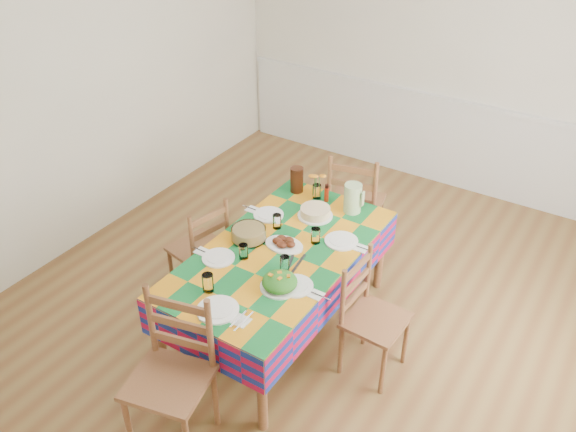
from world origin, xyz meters
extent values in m
cube|color=brown|center=(0.00, 0.00, -0.02)|extent=(4.50, 5.00, 0.04)
cube|color=silver|center=(0.00, 2.52, 1.35)|extent=(4.50, 0.04, 2.70)
cube|color=silver|center=(-2.27, 0.00, 1.35)|extent=(0.04, 5.00, 2.70)
cube|color=silver|center=(0.00, 2.47, 0.90)|extent=(4.41, 0.06, 0.04)
cube|color=silver|center=(0.00, 2.48, 0.45)|extent=(4.41, 0.03, 0.90)
cylinder|color=brown|center=(-0.57, -1.02, 0.32)|extent=(0.06, 0.06, 0.64)
cylinder|color=brown|center=(0.23, -1.02, 0.32)|extent=(0.06, 0.06, 0.64)
cylinder|color=brown|center=(-0.57, 0.60, 0.32)|extent=(0.06, 0.06, 0.64)
cylinder|color=brown|center=(0.23, 0.60, 0.32)|extent=(0.06, 0.06, 0.64)
cube|color=brown|center=(-0.17, -0.21, 0.66)|extent=(0.91, 1.73, 0.04)
cube|color=#A50E34|center=(-0.17, -0.21, 0.69)|extent=(0.95, 1.76, 0.01)
cube|color=#A50E34|center=(-0.64, -0.21, 0.55)|extent=(0.01, 1.76, 0.27)
cube|color=#A50E34|center=(0.31, -0.21, 0.55)|extent=(0.01, 1.76, 0.27)
cube|color=#A50E34|center=(-0.17, -1.09, 0.55)|extent=(0.95, 0.01, 0.27)
cube|color=#A50E34|center=(-0.17, 0.67, 0.55)|extent=(0.95, 0.01, 0.27)
cylinder|color=white|center=(-0.15, -0.91, 0.70)|extent=(0.26, 0.26, 0.01)
cylinder|color=white|center=(-0.15, -0.91, 0.71)|extent=(0.18, 0.18, 0.01)
cylinder|color=white|center=(-0.31, -0.79, 0.75)|extent=(0.07, 0.07, 0.12)
cube|color=white|center=(0.02, -0.91, 0.69)|extent=(0.10, 0.10, 0.01)
cube|color=silver|center=(0.00, -0.91, 0.70)|extent=(0.01, 0.16, 0.00)
cube|color=silver|center=(0.04, -0.91, 0.70)|extent=(0.01, 0.19, 0.00)
cylinder|color=white|center=(-0.47, -0.50, 0.70)|extent=(0.22, 0.22, 0.01)
cylinder|color=white|center=(-0.47, -0.50, 0.70)|extent=(0.16, 0.16, 0.00)
cylinder|color=white|center=(-0.33, -0.40, 0.74)|extent=(0.06, 0.06, 0.11)
cube|color=white|center=(-0.61, -0.50, 0.69)|extent=(0.08, 0.08, 0.00)
cube|color=silver|center=(-0.63, -0.50, 0.70)|extent=(0.14, 0.01, 0.00)
cube|color=silver|center=(-0.60, -0.50, 0.70)|extent=(0.16, 0.01, 0.00)
cylinder|color=white|center=(-0.48, 0.12, 0.70)|extent=(0.23, 0.23, 0.01)
cylinder|color=white|center=(-0.48, 0.12, 0.70)|extent=(0.16, 0.16, 0.01)
cylinder|color=white|center=(-0.34, 0.02, 0.74)|extent=(0.06, 0.06, 0.11)
cube|color=white|center=(-0.63, 0.12, 0.69)|extent=(0.08, 0.08, 0.01)
cube|color=silver|center=(-0.65, 0.12, 0.70)|extent=(0.14, 0.01, 0.00)
cube|color=silver|center=(-0.61, 0.12, 0.70)|extent=(0.17, 0.01, 0.00)
cylinder|color=white|center=(0.12, -0.47, 0.70)|extent=(0.23, 0.23, 0.01)
cylinder|color=white|center=(0.12, -0.47, 0.70)|extent=(0.16, 0.16, 0.01)
cylinder|color=white|center=(-0.02, -0.37, 0.75)|extent=(0.06, 0.06, 0.11)
cube|color=white|center=(0.28, -0.47, 0.69)|extent=(0.09, 0.09, 0.01)
cube|color=silver|center=(0.26, -0.47, 0.70)|extent=(0.15, 0.01, 0.00)
cube|color=silver|center=(0.29, -0.47, 0.70)|extent=(0.17, 0.01, 0.00)
cylinder|color=white|center=(0.13, 0.12, 0.70)|extent=(0.24, 0.24, 0.01)
cylinder|color=white|center=(0.13, 0.12, 0.70)|extent=(0.17, 0.17, 0.01)
cylinder|color=white|center=(-0.01, 0.01, 0.75)|extent=(0.07, 0.07, 0.11)
cube|color=white|center=(0.29, 0.12, 0.69)|extent=(0.09, 0.09, 0.01)
cube|color=silver|center=(0.27, 0.12, 0.70)|extent=(0.15, 0.01, 0.00)
cube|color=silver|center=(0.31, 0.12, 0.70)|extent=(0.17, 0.01, 0.00)
ellipsoid|color=white|center=(-0.17, -0.14, 0.70)|extent=(0.28, 0.20, 0.01)
ellipsoid|color=black|center=(-0.13, -0.14, 0.72)|extent=(0.07, 0.06, 0.04)
ellipsoid|color=black|center=(-0.16, -0.10, 0.72)|extent=(0.07, 0.06, 0.04)
ellipsoid|color=black|center=(-0.21, -0.11, 0.72)|extent=(0.07, 0.06, 0.04)
ellipsoid|color=black|center=(-0.22, -0.16, 0.72)|extent=(0.07, 0.06, 0.04)
ellipsoid|color=black|center=(-0.17, -0.18, 0.72)|extent=(0.07, 0.06, 0.04)
cylinder|color=white|center=(0.04, -0.53, 0.70)|extent=(0.25, 0.25, 0.01)
ellipsoid|color=#144D13|center=(0.04, -0.53, 0.73)|extent=(0.22, 0.22, 0.10)
cube|color=orange|center=(-0.01, -0.55, 0.78)|extent=(0.03, 0.02, 0.01)
cube|color=orange|center=(0.03, -0.50, 0.78)|extent=(0.04, 0.03, 0.01)
cube|color=orange|center=(0.06, -0.55, 0.78)|extent=(0.03, 0.03, 0.01)
cube|color=orange|center=(0.09, -0.50, 0.78)|extent=(0.03, 0.04, 0.01)
cylinder|color=white|center=(-0.43, -0.20, 0.73)|extent=(0.25, 0.25, 0.09)
cylinder|color=#EDD37D|center=(-0.43, -0.20, 0.73)|extent=(0.23, 0.23, 0.07)
cylinder|color=white|center=(-0.18, 0.30, 0.70)|extent=(0.26, 0.26, 0.01)
cylinder|color=#D1B57F|center=(-0.18, 0.30, 0.73)|extent=(0.22, 0.22, 0.06)
cube|color=black|center=(-0.03, -0.31, 0.69)|extent=(0.11, 0.26, 0.01)
cube|color=black|center=(0.02, -0.29, 0.69)|extent=(0.05, 0.27, 0.01)
cylinder|color=white|center=(-0.31, 0.53, 0.75)|extent=(0.07, 0.07, 0.11)
cylinder|color=#287828|center=(-0.33, 0.53, 0.79)|extent=(0.01, 0.01, 0.16)
ellipsoid|color=orange|center=(-0.36, 0.53, 0.87)|extent=(0.05, 0.05, 0.02)
cylinder|color=#287828|center=(-0.29, 0.54, 0.79)|extent=(0.01, 0.01, 0.16)
ellipsoid|color=orange|center=(-0.27, 0.56, 0.88)|extent=(0.05, 0.05, 0.02)
cylinder|color=#287828|center=(-0.31, 0.52, 0.79)|extent=(0.01, 0.01, 0.16)
ellipsoid|color=orange|center=(-0.31, 0.50, 0.90)|extent=(0.05, 0.05, 0.02)
cylinder|color=red|center=(-0.22, 0.53, 0.76)|extent=(0.04, 0.04, 0.15)
cylinder|color=#A7C98E|center=(0.01, 0.51, 0.80)|extent=(0.13, 0.13, 0.23)
cylinder|color=#32160B|center=(-0.49, 0.53, 0.79)|extent=(0.10, 0.10, 0.21)
cube|color=white|center=(-0.16, -1.03, 0.70)|extent=(0.07, 0.02, 0.02)
cylinder|color=brown|center=(-0.31, -1.58, 0.24)|extent=(0.04, 0.04, 0.47)
cylinder|color=brown|center=(-0.39, -1.23, 0.24)|extent=(0.04, 0.04, 0.47)
cylinder|color=brown|center=(-0.02, -1.15, 0.24)|extent=(0.04, 0.04, 0.47)
cube|color=brown|center=(-0.17, -1.36, 0.49)|extent=(0.52, 0.51, 0.03)
cylinder|color=brown|center=(-0.39, -1.22, 0.73)|extent=(0.04, 0.04, 0.52)
cylinder|color=brown|center=(-0.02, -1.14, 0.73)|extent=(0.04, 0.04, 0.52)
cube|color=brown|center=(-0.21, -1.18, 0.63)|extent=(0.37, 0.10, 0.05)
cube|color=brown|center=(-0.21, -1.18, 0.77)|extent=(0.37, 0.10, 0.05)
cube|color=brown|center=(-0.21, -1.18, 0.90)|extent=(0.37, 0.10, 0.05)
cylinder|color=brown|center=(-0.02, 1.16, 0.23)|extent=(0.04, 0.04, 0.46)
cylinder|color=brown|center=(-0.38, 1.08, 0.23)|extent=(0.04, 0.04, 0.46)
cylinder|color=brown|center=(0.05, 0.82, 0.23)|extent=(0.04, 0.04, 0.46)
cylinder|color=brown|center=(-0.31, 0.74, 0.23)|extent=(0.04, 0.04, 0.46)
cube|color=brown|center=(-0.17, 0.95, 0.48)|extent=(0.51, 0.49, 0.03)
cylinder|color=brown|center=(0.05, 0.81, 0.72)|extent=(0.04, 0.04, 0.51)
cylinder|color=brown|center=(-0.31, 0.73, 0.72)|extent=(0.04, 0.04, 0.51)
cube|color=brown|center=(-0.13, 0.77, 0.61)|extent=(0.36, 0.10, 0.05)
cube|color=brown|center=(-0.13, 0.77, 0.75)|extent=(0.36, 0.10, 0.05)
cube|color=brown|center=(-0.13, 0.77, 0.88)|extent=(0.36, 0.10, 0.05)
cylinder|color=brown|center=(-1.03, -0.02, 0.20)|extent=(0.03, 0.03, 0.41)
cylinder|color=brown|center=(-1.10, -0.33, 0.20)|extent=(0.03, 0.03, 0.41)
cylinder|color=brown|center=(-0.73, -0.08, 0.20)|extent=(0.03, 0.03, 0.41)
cylinder|color=brown|center=(-0.79, -0.40, 0.20)|extent=(0.03, 0.03, 0.41)
cube|color=brown|center=(-0.91, -0.21, 0.42)|extent=(0.43, 0.45, 0.03)
cylinder|color=brown|center=(-0.72, -0.08, 0.64)|extent=(0.03, 0.03, 0.45)
cylinder|color=brown|center=(-0.79, -0.40, 0.64)|extent=(0.03, 0.03, 0.45)
cube|color=brown|center=(-0.75, -0.24, 0.54)|extent=(0.09, 0.32, 0.05)
cube|color=brown|center=(-0.75, -0.24, 0.66)|extent=(0.09, 0.32, 0.05)
cube|color=brown|center=(-0.75, -0.24, 0.78)|extent=(0.09, 0.32, 0.05)
cylinder|color=brown|center=(0.73, -0.38, 0.21)|extent=(0.03, 0.03, 0.41)
cylinder|color=brown|center=(0.74, -0.05, 0.21)|extent=(0.03, 0.03, 0.41)
cylinder|color=brown|center=(0.42, -0.37, 0.21)|extent=(0.03, 0.03, 0.41)
cylinder|color=brown|center=(0.43, -0.04, 0.21)|extent=(0.03, 0.03, 0.41)
cube|color=brown|center=(0.58, -0.21, 0.43)|extent=(0.38, 0.40, 0.03)
cylinder|color=brown|center=(0.41, -0.37, 0.64)|extent=(0.03, 0.03, 0.46)
cylinder|color=brown|center=(0.42, -0.04, 0.64)|extent=(0.03, 0.03, 0.46)
cube|color=brown|center=(0.41, -0.20, 0.55)|extent=(0.03, 0.33, 0.05)
cube|color=brown|center=(0.41, -0.20, 0.67)|extent=(0.03, 0.33, 0.05)
cube|color=brown|center=(0.41, -0.20, 0.79)|extent=(0.03, 0.33, 0.05)
camera|label=1|loc=(1.68, -2.99, 3.16)|focal=38.00mm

